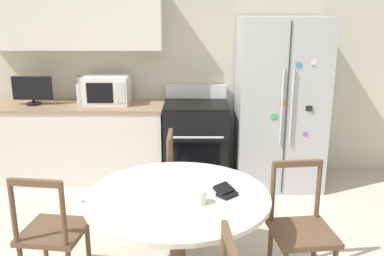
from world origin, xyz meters
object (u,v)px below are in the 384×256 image
dining_chair_far (188,184)px  countertop_tv (32,89)px  wallet (226,192)px  refrigerator (279,103)px  dining_chair_left (52,233)px  oven_range (196,142)px  candle_glass (200,198)px  microwave (107,90)px  dining_chair_right (301,230)px  counter_bottle (79,92)px

dining_chair_far → countertop_tv: bearing=-122.9°
wallet → refrigerator: bearing=69.8°
refrigerator → dining_chair_left: refrigerator is taller
countertop_tv → oven_range: bearing=-0.3°
dining_chair_left → candle_glass: size_ratio=9.95×
refrigerator → dining_chair_left: (-1.93, -1.94, -0.50)m
refrigerator → microwave: bearing=176.0°
refrigerator → dining_chair_right: size_ratio=2.07×
microwave → countertop_tv: (-0.82, -0.07, 0.02)m
oven_range → wallet: 2.04m
countertop_tv → dining_chair_left: 2.26m
oven_range → countertop_tv: 1.92m
oven_range → microwave: 1.17m
oven_range → counter_bottle: size_ratio=3.53×
countertop_tv → counter_bottle: 0.51m
dining_chair_left → wallet: size_ratio=5.17×
oven_range → microwave: bearing=175.4°
counter_bottle → dining_chair_far: (1.27, -1.27, -0.58)m
refrigerator → microwave: size_ratio=3.76×
countertop_tv → counter_bottle: size_ratio=1.42×
refrigerator → dining_chair_far: (-0.99, -1.07, -0.50)m
counter_bottle → wallet: bearing=-54.5°
dining_chair_right → candle_glass: (-0.72, -0.19, 0.34)m
refrigerator → dining_chair_far: refrigerator is taller
counter_bottle → refrigerator: bearing=-4.9°
dining_chair_right → wallet: dining_chair_right is taller
refrigerator → candle_glass: (-0.89, -2.09, -0.16)m
microwave → wallet: microwave is taller
oven_range → wallet: size_ratio=6.19×
refrigerator → dining_chair_far: 1.54m
candle_glass → wallet: 0.21m
dining_chair_left → refrigerator: bearing=52.2°
refrigerator → dining_chair_left: size_ratio=2.07×
wallet → countertop_tv: bearing=135.0°
refrigerator → dining_chair_right: refrigerator is taller
oven_range → dining_chair_far: bearing=-93.5°
dining_chair_far → wallet: (0.27, -0.88, 0.33)m
dining_chair_far → dining_chair_right: same height
countertop_tv → wallet: size_ratio=2.49×
dining_chair_right → wallet: size_ratio=5.17×
microwave → wallet: bearing=-60.2°
microwave → counter_bottle: 0.34m
refrigerator → candle_glass: bearing=-113.2°
oven_range → dining_chair_left: (-1.01, -2.00, -0.03)m
dining_chair_left → dining_chair_far: bearing=49.7°
candle_glass → wallet: (0.17, 0.13, -0.01)m
microwave → dining_chair_left: size_ratio=0.55×
countertop_tv → dining_chair_left: (0.81, -2.01, -0.64)m
countertop_tv → dining_chair_left: bearing=-67.9°
counter_bottle → oven_range: bearing=-6.0°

